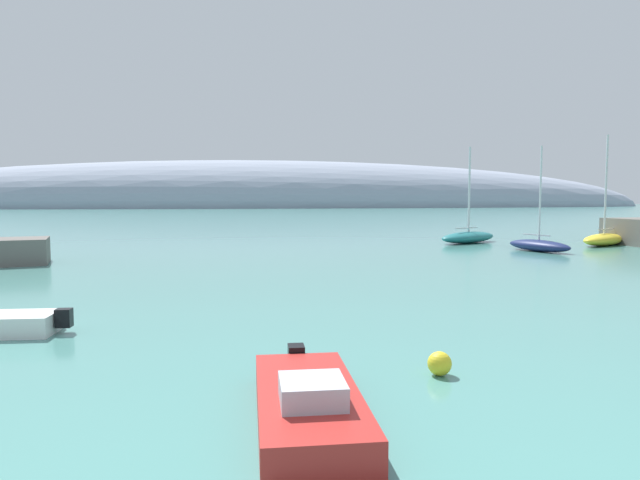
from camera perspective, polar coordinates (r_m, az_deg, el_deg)
The scene contains 6 objects.
distant_ridge at distance 235.94m, azimuth -4.66°, elevation 3.34°, with size 345.24×58.54×38.73m, color #8E99AD.
sailboat_navy_near_shore at distance 44.94m, azimuth 21.33°, elevation -0.45°, with size 3.01×5.88×7.83m.
sailboat_yellow_mid_mooring at distance 52.66m, azimuth 26.88°, elevation 0.13°, with size 6.51×4.91×9.20m.
sailboat_teal_end_of_line at distance 51.45m, azimuth 14.83°, elevation 0.34°, with size 7.37×5.60×8.44m.
motorboat_red_alongside_breakwater at distance 10.44m, azimuth -1.22°, elevation -16.21°, with size 2.13×5.14×0.99m.
mooring_buoy_yellow at distance 13.22m, azimuth 12.05°, elevation -12.17°, with size 0.55×0.55×0.55m, color yellow.
Camera 1 is at (-8.92, -1.54, 4.01)m, focal length 31.52 mm.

